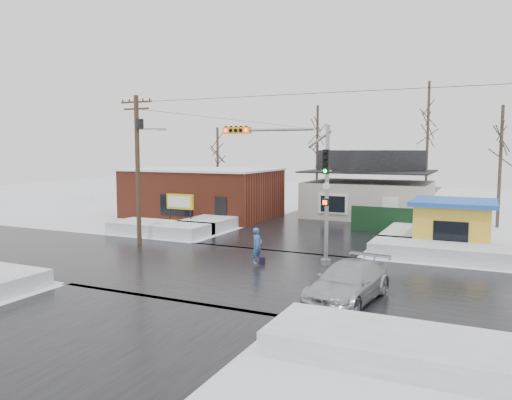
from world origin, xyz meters
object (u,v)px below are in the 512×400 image
at_px(traffic_signal, 297,174).
at_px(pedestrian, 257,246).
at_px(utility_pole, 138,161).
at_px(kiosk, 453,224).
at_px(car, 348,283).
at_px(marquee_sign, 180,203).

distance_m(traffic_signal, pedestrian, 4.17).
xyz_separation_m(traffic_signal, utility_pole, (-10.36, 0.53, 0.57)).
height_order(kiosk, pedestrian, kiosk).
xyz_separation_m(pedestrian, car, (5.84, -4.32, -0.17)).
distance_m(traffic_signal, utility_pole, 10.39).
xyz_separation_m(utility_pole, kiosk, (17.43, 6.49, -3.65)).
relative_size(kiosk, pedestrian, 2.54).
bearing_deg(car, pedestrian, 150.92).
xyz_separation_m(traffic_signal, kiosk, (7.07, 7.03, -3.08)).
height_order(traffic_signal, marquee_sign, traffic_signal).
bearing_deg(car, traffic_signal, 134.70).
height_order(utility_pole, marquee_sign, utility_pole).
xyz_separation_m(kiosk, pedestrian, (-8.79, -8.11, -0.56)).
bearing_deg(traffic_signal, pedestrian, -147.97).
distance_m(utility_pole, kiosk, 18.95).
distance_m(traffic_signal, marquee_sign, 13.42).
height_order(traffic_signal, pedestrian, traffic_signal).
bearing_deg(pedestrian, marquee_sign, 64.30).
bearing_deg(marquee_sign, pedestrian, -38.09).
bearing_deg(car, utility_pole, 165.12).
bearing_deg(utility_pole, car, -22.31).
relative_size(utility_pole, marquee_sign, 3.53).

